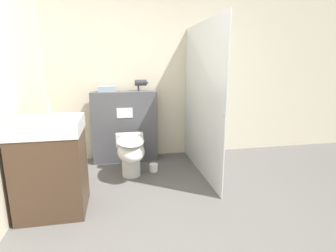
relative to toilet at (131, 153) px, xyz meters
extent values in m
plane|color=#565451|center=(0.18, -1.44, -0.33)|extent=(12.00, 12.00, 0.00)
cube|color=beige|center=(0.18, 0.83, 0.92)|extent=(8.00, 0.06, 2.50)
cube|color=#4C4C51|center=(-0.04, 0.62, 0.19)|extent=(0.93, 0.23, 1.03)
cube|color=white|center=(-0.04, 0.50, 0.42)|extent=(0.22, 0.01, 0.14)
cube|color=silver|center=(0.91, 0.02, 0.63)|extent=(0.01, 1.56, 1.91)
sphere|color=#B2B2B7|center=(0.91, -0.73, 0.59)|extent=(0.04, 0.04, 0.04)
cylinder|color=white|center=(0.00, 0.05, -0.16)|extent=(0.24, 0.24, 0.34)
ellipsoid|color=white|center=(0.00, -0.05, 0.03)|extent=(0.33, 0.55, 0.25)
ellipsoid|color=white|center=(0.00, -0.05, 0.17)|extent=(0.33, 0.54, 0.02)
cube|color=white|center=(0.00, 0.25, 0.10)|extent=(0.36, 0.10, 0.18)
cube|color=#473323|center=(-0.78, -0.65, 0.07)|extent=(0.60, 0.53, 0.78)
cube|color=white|center=(-0.78, -0.65, 0.53)|extent=(0.61, 0.54, 0.14)
cylinder|color=silver|center=(-0.78, -0.51, 0.67)|extent=(0.02, 0.02, 0.14)
cylinder|color=#2D2D33|center=(0.20, 0.65, 0.82)|extent=(0.16, 0.08, 0.08)
cone|color=#2D2D33|center=(0.30, 0.65, 0.82)|extent=(0.03, 0.07, 0.07)
cylinder|color=#2D2D33|center=(0.17, 0.65, 0.76)|extent=(0.03, 0.03, 0.11)
cube|color=#8C9EAD|center=(-0.28, 0.64, 0.74)|extent=(0.24, 0.13, 0.08)
cylinder|color=white|center=(0.30, 0.12, -0.27)|extent=(0.11, 0.11, 0.10)
camera|label=1|loc=(-0.14, -3.15, 1.08)|focal=28.00mm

